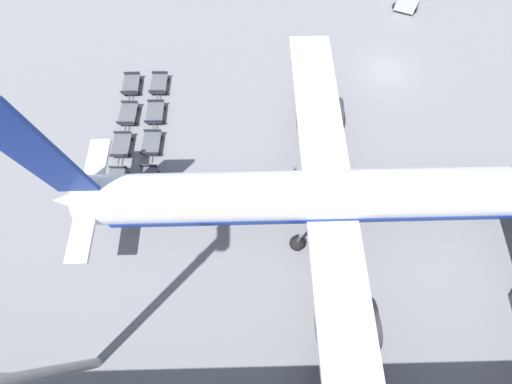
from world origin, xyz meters
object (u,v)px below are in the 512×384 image
object	(u,v)px
baggage_dolly_row_near_col_a	(131,85)
baggage_dolly_row_mid_a_col_d	(147,180)
baggage_dolly_row_near_col_b	(128,114)
baggage_dolly_row_mid_a_col_b	(155,113)
baggage_dolly_row_mid_a_col_c	(152,144)
baggage_dolly_row_mid_a_col_a	(159,84)
airplane	(343,196)
baggage_dolly_row_near_col_c	(122,145)
baggage_dolly_row_near_col_d	(117,181)

from	to	relation	value
baggage_dolly_row_near_col_a	baggage_dolly_row_mid_a_col_d	distance (m)	10.59
baggage_dolly_row_near_col_b	baggage_dolly_row_mid_a_col_d	bearing A→B (deg)	20.42
baggage_dolly_row_near_col_a	baggage_dolly_row_mid_a_col_b	bearing A→B (deg)	37.92
baggage_dolly_row_near_col_b	baggage_dolly_row_mid_a_col_c	distance (m)	4.07
baggage_dolly_row_mid_a_col_a	airplane	bearing A→B (deg)	48.97
baggage_dolly_row_near_col_c	baggage_dolly_row_near_col_d	world-z (taller)	same
baggage_dolly_row_mid_a_col_c	baggage_dolly_row_near_col_a	bearing A→B (deg)	-158.18
airplane	baggage_dolly_row_near_col_c	bearing A→B (deg)	-109.78
baggage_dolly_row_near_col_c	baggage_dolly_row_mid_a_col_b	distance (m)	4.29
baggage_dolly_row_near_col_c	baggage_dolly_row_near_col_d	xyz separation A→B (m)	(3.49, 0.12, 0.00)
baggage_dolly_row_mid_a_col_a	baggage_dolly_row_mid_a_col_c	size ratio (longest dim) A/B	1.00
baggage_dolly_row_near_col_a	baggage_dolly_row_mid_a_col_a	distance (m)	2.65
baggage_dolly_row_near_col_a	baggage_dolly_row_near_col_c	distance (m)	6.84
baggage_dolly_row_mid_a_col_a	baggage_dolly_row_near_col_c	bearing A→B (deg)	-20.51
baggage_dolly_row_mid_a_col_a	baggage_dolly_row_mid_a_col_c	bearing A→B (deg)	0.29
airplane	baggage_dolly_row_near_col_d	distance (m)	18.14
baggage_dolly_row_near_col_d	baggage_dolly_row_near_col_b	bearing A→B (deg)	-179.93
baggage_dolly_row_near_col_c	baggage_dolly_row_mid_a_col_c	distance (m)	2.60
baggage_dolly_row_near_col_a	baggage_dolly_row_mid_a_col_c	bearing A→B (deg)	21.82
baggage_dolly_row_near_col_c	baggage_dolly_row_near_col_d	distance (m)	3.49
baggage_dolly_row_near_col_d	airplane	bearing A→B (deg)	80.64
baggage_dolly_row_near_col_b	baggage_dolly_row_mid_a_col_c	size ratio (longest dim) A/B	1.00
baggage_dolly_row_mid_a_col_a	baggage_dolly_row_mid_a_col_b	distance (m)	3.42
baggage_dolly_row_near_col_d	baggage_dolly_row_mid_a_col_b	xyz separation A→B (m)	(-6.92, 2.44, 0.00)
baggage_dolly_row_near_col_a	baggage_dolly_row_mid_a_col_b	distance (m)	4.32
airplane	baggage_dolly_row_near_col_c	size ratio (longest dim) A/B	13.38
baggage_dolly_row_mid_a_col_a	baggage_dolly_row_mid_a_col_d	world-z (taller)	same
baggage_dolly_row_near_col_a	baggage_dolly_row_mid_a_col_b	xyz separation A→B (m)	(3.41, 2.66, 0.00)
baggage_dolly_row_near_col_a	baggage_dolly_row_near_col_d	size ratio (longest dim) A/B	0.99
airplane	baggage_dolly_row_mid_a_col_d	distance (m)	15.73
baggage_dolly_row_near_col_b	baggage_dolly_row_mid_a_col_c	xyz separation A→B (m)	(3.22, 2.48, 0.00)
airplane	baggage_dolly_row_mid_a_col_a	xyz separation A→B (m)	(-13.25, -15.23, -2.89)
airplane	baggage_dolly_row_mid_a_col_c	size ratio (longest dim) A/B	13.32
baggage_dolly_row_near_col_c	baggage_dolly_row_near_col_a	bearing A→B (deg)	-179.26
baggage_dolly_row_near_col_b	baggage_dolly_row_mid_a_col_b	xyz separation A→B (m)	(-0.08, 2.45, 0.00)
baggage_dolly_row_near_col_b	baggage_dolly_row_near_col_d	distance (m)	6.84
airplane	baggage_dolly_row_mid_a_col_c	bearing A→B (deg)	-113.25
baggage_dolly_row_near_col_c	baggage_dolly_row_mid_a_col_c	size ratio (longest dim) A/B	1.00
baggage_dolly_row_mid_a_col_c	baggage_dolly_row_mid_a_col_b	bearing A→B (deg)	-179.46
airplane	baggage_dolly_row_mid_a_col_d	bearing A→B (deg)	-101.20
baggage_dolly_row_near_col_a	baggage_dolly_row_mid_a_col_a	world-z (taller)	same
baggage_dolly_row_mid_a_col_d	baggage_dolly_row_near_col_d	bearing A→B (deg)	-87.92
baggage_dolly_row_near_col_c	baggage_dolly_row_mid_a_col_b	world-z (taller)	same
baggage_dolly_row_mid_a_col_d	baggage_dolly_row_mid_a_col_b	bearing A→B (deg)	-179.51
baggage_dolly_row_mid_a_col_c	baggage_dolly_row_mid_a_col_d	bearing A→B (deg)	0.45
baggage_dolly_row_near_col_c	baggage_dolly_row_near_col_d	bearing A→B (deg)	2.03
baggage_dolly_row_near_col_b	baggage_dolly_row_mid_a_col_a	world-z (taller)	same
baggage_dolly_row_near_col_b	baggage_dolly_row_mid_a_col_b	world-z (taller)	same
baggage_dolly_row_mid_a_col_b	baggage_dolly_row_mid_a_col_d	world-z (taller)	same
airplane	baggage_dolly_row_near_col_a	distance (m)	22.44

